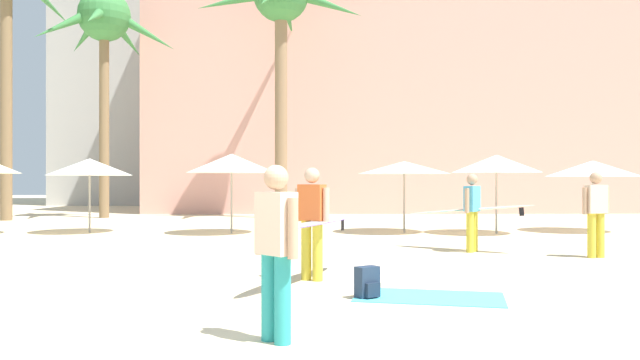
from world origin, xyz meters
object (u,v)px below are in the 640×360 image
(person_far_right, at_px, (312,220))
(cafe_umbrella_0, at_px, (593,169))
(cafe_umbrella_5, at_px, (496,164))
(person_mid_center, at_px, (471,209))
(cafe_umbrella_1, at_px, (404,168))
(cafe_umbrella_2, at_px, (232,163))
(person_mid_right, at_px, (276,245))
(backpack, at_px, (368,283))
(beach_towel, at_px, (429,297))
(palm_tree_center, at_px, (281,11))
(cafe_umbrella_3, at_px, (90,167))
(palm_tree_left, at_px, (104,28))
(person_far_left, at_px, (596,211))

(person_far_right, bearing_deg, cafe_umbrella_0, 167.25)
(cafe_umbrella_5, height_order, person_mid_center, cafe_umbrella_5)
(cafe_umbrella_1, height_order, cafe_umbrella_2, cafe_umbrella_2)
(person_far_right, distance_m, person_mid_right, 3.63)
(backpack, bearing_deg, cafe_umbrella_0, 110.84)
(cafe_umbrella_1, distance_m, beach_towel, 10.55)
(palm_tree_center, bearing_deg, cafe_umbrella_0, -35.40)
(palm_tree_center, relative_size, backpack, 24.48)
(beach_towel, xyz_separation_m, person_mid_center, (1.94, 5.37, 0.91))
(cafe_umbrella_3, bearing_deg, beach_towel, -52.48)
(person_far_right, bearing_deg, palm_tree_left, -122.93)
(beach_towel, xyz_separation_m, person_far_left, (4.16, 4.21, 0.94))
(cafe_umbrella_3, xyz_separation_m, person_mid_right, (6.13, -12.75, -1.01))
(person_far_left, bearing_deg, palm_tree_center, -164.19)
(palm_tree_left, distance_m, cafe_umbrella_2, 11.48)
(palm_tree_center, bearing_deg, cafe_umbrella_3, -127.67)
(cafe_umbrella_3, height_order, person_mid_right, cafe_umbrella_3)
(cafe_umbrella_3, bearing_deg, cafe_umbrella_5, -3.15)
(person_far_right, height_order, person_mid_right, person_far_right)
(cafe_umbrella_0, distance_m, person_mid_center, 7.29)
(person_far_right, bearing_deg, person_mid_center, 169.18)
(palm_tree_left, height_order, person_mid_right, palm_tree_left)
(palm_tree_left, xyz_separation_m, cafe_umbrella_0, (16.97, -7.34, -5.92))
(cafe_umbrella_1, bearing_deg, person_mid_right, -104.14)
(cafe_umbrella_0, bearing_deg, palm_tree_center, 144.60)
(cafe_umbrella_2, bearing_deg, palm_tree_center, 81.22)
(cafe_umbrella_1, xyz_separation_m, person_far_left, (2.92, -6.09, -0.98))
(cafe_umbrella_2, height_order, beach_towel, cafe_umbrella_2)
(cafe_umbrella_1, xyz_separation_m, person_mid_right, (-3.16, -12.57, -0.99))
(cafe_umbrella_1, relative_size, person_far_left, 1.59)
(cafe_umbrella_0, distance_m, person_far_left, 7.00)
(cafe_umbrella_1, bearing_deg, cafe_umbrella_0, 2.53)
(person_mid_right, bearing_deg, person_mid_center, 21.44)
(cafe_umbrella_3, distance_m, person_far_right, 11.27)
(palm_tree_center, distance_m, cafe_umbrella_5, 11.89)
(cafe_umbrella_0, distance_m, person_far_right, 12.59)
(person_far_right, bearing_deg, cafe_umbrella_5, 177.61)
(cafe_umbrella_1, relative_size, cafe_umbrella_3, 1.11)
(cafe_umbrella_2, bearing_deg, person_mid_center, -39.48)
(person_far_left, bearing_deg, cafe_umbrella_5, 171.60)
(cafe_umbrella_3, xyz_separation_m, backpack, (7.23, -10.53, -1.74))
(cafe_umbrella_1, height_order, person_mid_right, cafe_umbrella_1)
(palm_tree_left, height_order, person_far_right, palm_tree_left)
(palm_tree_center, bearing_deg, beach_towel, -81.22)
(cafe_umbrella_5, distance_m, beach_towel, 10.75)
(cafe_umbrella_1, bearing_deg, cafe_umbrella_5, -10.18)
(cafe_umbrella_3, relative_size, backpack, 5.87)
(cafe_umbrella_1, relative_size, person_mid_center, 1.06)
(cafe_umbrella_1, height_order, person_far_left, cafe_umbrella_1)
(cafe_umbrella_3, relative_size, person_far_right, 0.81)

